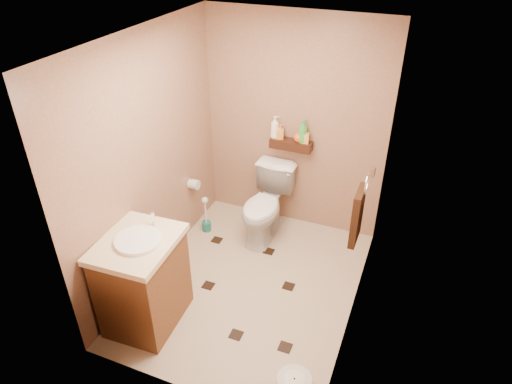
% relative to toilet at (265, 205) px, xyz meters
% --- Properties ---
extents(ground, '(2.50, 2.50, 0.00)m').
position_rel_toilet_xyz_m(ground, '(0.16, -0.83, -0.40)').
color(ground, tan).
rests_on(ground, ground).
extents(wall_back, '(2.00, 0.04, 2.40)m').
position_rel_toilet_xyz_m(wall_back, '(0.16, 0.42, 0.80)').
color(wall_back, '#9E755A').
rests_on(wall_back, ground).
extents(wall_front, '(2.00, 0.04, 2.40)m').
position_rel_toilet_xyz_m(wall_front, '(0.16, -2.08, 0.80)').
color(wall_front, '#9E755A').
rests_on(wall_front, ground).
extents(wall_left, '(0.04, 2.50, 2.40)m').
position_rel_toilet_xyz_m(wall_left, '(-0.84, -0.83, 0.80)').
color(wall_left, '#9E755A').
rests_on(wall_left, ground).
extents(wall_right, '(0.04, 2.50, 2.40)m').
position_rel_toilet_xyz_m(wall_right, '(1.16, -0.83, 0.80)').
color(wall_right, '#9E755A').
rests_on(wall_right, ground).
extents(ceiling, '(2.00, 2.50, 0.02)m').
position_rel_toilet_xyz_m(ceiling, '(0.16, -0.83, 2.00)').
color(ceiling, white).
rests_on(ceiling, wall_back).
extents(wall_shelf, '(0.46, 0.14, 0.10)m').
position_rel_toilet_xyz_m(wall_shelf, '(0.16, 0.34, 0.62)').
color(wall_shelf, '#3C1B10').
rests_on(wall_shelf, wall_back).
extents(floor_accents, '(1.30, 1.29, 0.01)m').
position_rel_toilet_xyz_m(floor_accents, '(0.16, -0.86, -0.40)').
color(floor_accents, black).
rests_on(floor_accents, ground).
extents(toilet, '(0.46, 0.79, 0.80)m').
position_rel_toilet_xyz_m(toilet, '(0.00, 0.00, 0.00)').
color(toilet, white).
rests_on(toilet, ground).
extents(vanity, '(0.63, 0.76, 1.03)m').
position_rel_toilet_xyz_m(vanity, '(-0.54, -1.56, 0.06)').
color(vanity, brown).
rests_on(vanity, ground).
extents(bathroom_scale, '(0.35, 0.35, 0.06)m').
position_rel_toilet_xyz_m(bathroom_scale, '(0.90, -1.72, -0.37)').
color(bathroom_scale, silver).
rests_on(bathroom_scale, ground).
extents(toilet_brush, '(0.10, 0.10, 0.45)m').
position_rel_toilet_xyz_m(toilet_brush, '(-0.66, -0.18, -0.24)').
color(toilet_brush, '#1A6A61').
rests_on(toilet_brush, ground).
extents(towel_ring, '(0.12, 0.30, 0.76)m').
position_rel_toilet_xyz_m(towel_ring, '(1.07, -0.58, 0.54)').
color(towel_ring, silver).
rests_on(towel_ring, wall_right).
extents(toilet_paper, '(0.12, 0.11, 0.12)m').
position_rel_toilet_xyz_m(toilet_paper, '(-0.78, -0.18, 0.20)').
color(toilet_paper, silver).
rests_on(toilet_paper, wall_left).
extents(bottle_a, '(0.13, 0.13, 0.25)m').
position_rel_toilet_xyz_m(bottle_a, '(-0.03, 0.34, 0.79)').
color(bottle_a, white).
rests_on(bottle_a, wall_shelf).
extents(bottle_b, '(0.10, 0.10, 0.17)m').
position_rel_toilet_xyz_m(bottle_b, '(0.03, 0.34, 0.75)').
color(bottle_b, orange).
rests_on(bottle_b, wall_shelf).
extents(bottle_c, '(0.12, 0.12, 0.14)m').
position_rel_toilet_xyz_m(bottle_c, '(0.24, 0.34, 0.74)').
color(bottle_c, orange).
rests_on(bottle_c, wall_shelf).
extents(bottle_d, '(0.14, 0.14, 0.25)m').
position_rel_toilet_xyz_m(bottle_d, '(0.28, 0.34, 0.80)').
color(bottle_d, green).
rests_on(bottle_d, wall_shelf).
extents(bottle_e, '(0.08, 0.08, 0.16)m').
position_rel_toilet_xyz_m(bottle_e, '(0.32, 0.34, 0.75)').
color(bottle_e, gold).
rests_on(bottle_e, wall_shelf).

